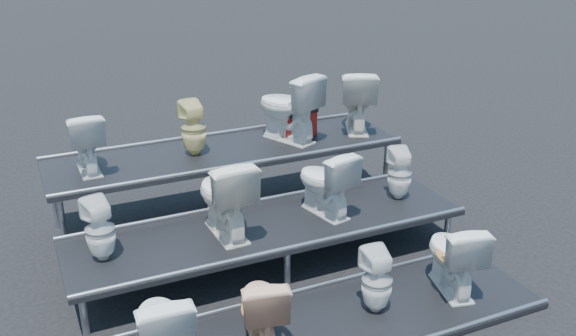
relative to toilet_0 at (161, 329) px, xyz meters
name	(u,v)px	position (x,y,z in m)	size (l,w,h in m)	color
ground	(269,262)	(1.47, 1.30, -0.45)	(80.00, 80.00, 0.00)	black
tier_front	(324,326)	(1.47, 0.00, -0.42)	(4.20, 1.20, 0.06)	black
tier_mid	(269,243)	(1.47, 1.30, -0.22)	(4.20, 1.20, 0.46)	black
tier_back	(227,182)	(1.47, 2.60, -0.02)	(4.20, 1.20, 0.86)	black
toilet_0	(161,329)	(0.00, 0.00, 0.00)	(0.44, 0.77, 0.79)	silver
toilet_1	(262,307)	(0.86, 0.00, -0.04)	(0.39, 0.69, 0.71)	tan
toilet_2	(377,280)	(2.01, 0.00, -0.08)	(0.29, 0.29, 0.63)	silver
toilet_3	(453,255)	(2.87, 0.00, -0.01)	(0.42, 0.74, 0.76)	silver
toilet_4	(100,230)	(-0.23, 1.30, 0.31)	(0.28, 0.28, 0.62)	silver
toilet_5	(224,196)	(1.00, 1.30, 0.43)	(0.47, 0.82, 0.84)	silver
toilet_6	(325,182)	(2.14, 1.30, 0.38)	(0.41, 0.72, 0.74)	silver
toilet_7	(400,173)	(3.09, 1.30, 0.31)	(0.27, 0.28, 0.60)	silver
toilet_8	(85,141)	(-0.13, 2.60, 0.75)	(0.38, 0.67, 0.68)	silver
toilet_9	(193,128)	(1.09, 2.60, 0.73)	(0.29, 0.30, 0.65)	#DCCD85
toilet_10	(288,107)	(2.29, 2.60, 0.83)	(0.48, 0.84, 0.86)	silver
toilet_11	(357,100)	(3.27, 2.60, 0.81)	(0.45, 0.79, 0.80)	silver
red_crate	(295,123)	(2.45, 2.72, 0.56)	(0.43, 0.35, 0.31)	maroon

